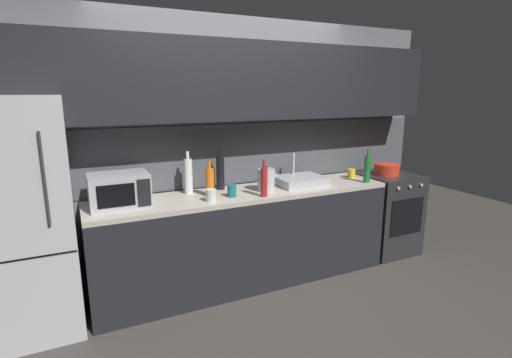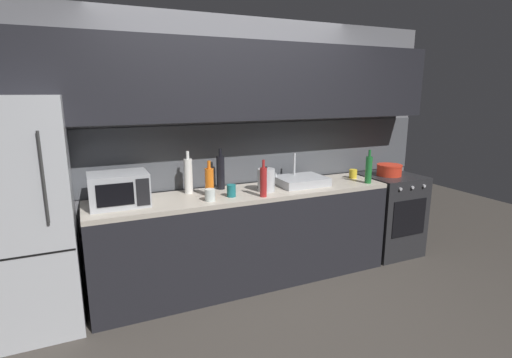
# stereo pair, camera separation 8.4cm
# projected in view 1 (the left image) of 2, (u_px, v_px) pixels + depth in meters

# --- Properties ---
(ground_plane) EXTENTS (10.00, 10.00, 0.00)m
(ground_plane) POSITION_uv_depth(u_px,v_px,m) (295.00, 330.00, 3.00)
(ground_plane) COLOR #3D3833
(back_wall) EXTENTS (4.57, 0.44, 2.50)m
(back_wall) POSITION_uv_depth(u_px,v_px,m) (233.00, 119.00, 3.71)
(back_wall) COLOR slate
(back_wall) RESTS_ON ground
(counter_run) EXTENTS (2.83, 0.60, 0.90)m
(counter_run) POSITION_uv_depth(u_px,v_px,m) (247.00, 237.00, 3.69)
(counter_run) COLOR black
(counter_run) RESTS_ON ground
(refrigerator) EXTENTS (0.68, 0.69, 1.78)m
(refrigerator) POSITION_uv_depth(u_px,v_px,m) (23.00, 220.00, 2.83)
(refrigerator) COLOR #B7BABF
(refrigerator) RESTS_ON ground
(oven_range) EXTENTS (0.60, 0.62, 0.90)m
(oven_range) POSITION_uv_depth(u_px,v_px,m) (386.00, 213.00, 4.43)
(oven_range) COLOR #232326
(oven_range) RESTS_ON ground
(microwave) EXTENTS (0.46, 0.35, 0.27)m
(microwave) POSITION_uv_depth(u_px,v_px,m) (119.00, 190.00, 3.10)
(microwave) COLOR #A8AAAF
(microwave) RESTS_ON counter_run
(sink_basin) EXTENTS (0.48, 0.38, 0.30)m
(sink_basin) POSITION_uv_depth(u_px,v_px,m) (300.00, 180.00, 3.86)
(sink_basin) COLOR #ADAFB5
(sink_basin) RESTS_ON counter_run
(kettle) EXTENTS (0.20, 0.16, 0.24)m
(kettle) POSITION_uv_depth(u_px,v_px,m) (266.00, 180.00, 3.59)
(kettle) COLOR #B7BABF
(kettle) RESTS_ON counter_run
(wine_bottle_red) EXTENTS (0.06, 0.06, 0.33)m
(wine_bottle_red) POSITION_uv_depth(u_px,v_px,m) (264.00, 182.00, 3.39)
(wine_bottle_red) COLOR #A82323
(wine_bottle_red) RESTS_ON counter_run
(wine_bottle_green) EXTENTS (0.07, 0.07, 0.34)m
(wine_bottle_green) POSITION_uv_depth(u_px,v_px,m) (367.00, 169.00, 3.92)
(wine_bottle_green) COLOR #1E6B2D
(wine_bottle_green) RESTS_ON counter_run
(wine_bottle_orange) EXTENTS (0.08, 0.08, 0.31)m
(wine_bottle_orange) POSITION_uv_depth(u_px,v_px,m) (210.00, 182.00, 3.42)
(wine_bottle_orange) COLOR orange
(wine_bottle_orange) RESTS_ON counter_run
(wine_bottle_white) EXTENTS (0.08, 0.08, 0.39)m
(wine_bottle_white) POSITION_uv_depth(u_px,v_px,m) (188.00, 176.00, 3.49)
(wine_bottle_white) COLOR silver
(wine_bottle_white) RESTS_ON counter_run
(wine_bottle_dark) EXTENTS (0.08, 0.08, 0.39)m
(wine_bottle_dark) POSITION_uv_depth(u_px,v_px,m) (220.00, 172.00, 3.65)
(wine_bottle_dark) COLOR black
(wine_bottle_dark) RESTS_ON counter_run
(mug_teal) EXTENTS (0.08, 0.08, 0.11)m
(mug_teal) POSITION_uv_depth(u_px,v_px,m) (232.00, 191.00, 3.40)
(mug_teal) COLOR #19666B
(mug_teal) RESTS_ON counter_run
(mug_yellow) EXTENTS (0.08, 0.08, 0.09)m
(mug_yellow) POSITION_uv_depth(u_px,v_px,m) (351.00, 173.00, 4.17)
(mug_yellow) COLOR gold
(mug_yellow) RESTS_ON counter_run
(mug_clear) EXTENTS (0.09, 0.09, 0.10)m
(mug_clear) POSITION_uv_depth(u_px,v_px,m) (211.00, 195.00, 3.27)
(mug_clear) COLOR silver
(mug_clear) RESTS_ON counter_run
(cooking_pot) EXTENTS (0.27, 0.27, 0.12)m
(cooking_pot) POSITION_uv_depth(u_px,v_px,m) (387.00, 169.00, 4.30)
(cooking_pot) COLOR red
(cooking_pot) RESTS_ON oven_range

